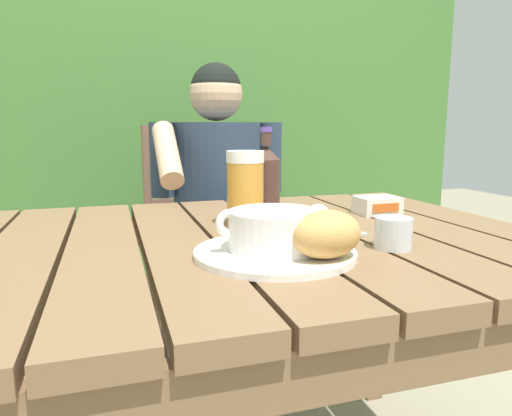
{
  "coord_description": "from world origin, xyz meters",
  "views": [
    {
      "loc": [
        -0.26,
        -0.93,
        0.97
      ],
      "look_at": [
        0.0,
        -0.08,
        0.81
      ],
      "focal_mm": 32.75,
      "sensor_mm": 36.0,
      "label": 1
    }
  ],
  "objects": [
    {
      "name": "butter_tub",
      "position": [
        0.4,
        0.12,
        0.76
      ],
      "size": [
        0.11,
        0.08,
        0.05
      ],
      "color": "white",
      "rests_on": "dining_table"
    },
    {
      "name": "table_knife",
      "position": [
        0.16,
        -0.06,
        0.74
      ],
      "size": [
        0.15,
        0.05,
        0.01
      ],
      "color": "silver",
      "rests_on": "dining_table"
    },
    {
      "name": "soup_bowl",
      "position": [
        0.01,
        -0.18,
        0.79
      ],
      "size": [
        0.21,
        0.16,
        0.08
      ],
      "color": "white",
      "rests_on": "serving_plate"
    },
    {
      "name": "hedge_backdrop",
      "position": [
        0.18,
        1.68,
        1.38
      ],
      "size": [
        3.17,
        0.96,
        2.96
      ],
      "color": "#467836",
      "rests_on": "ground_plane"
    },
    {
      "name": "water_glass_small",
      "position": [
        0.24,
        -0.19,
        0.77
      ],
      "size": [
        0.07,
        0.07,
        0.06
      ],
      "color": "silver",
      "rests_on": "dining_table"
    },
    {
      "name": "person_eating",
      "position": [
        0.11,
        0.7,
        0.7
      ],
      "size": [
        0.48,
        0.47,
        1.19
      ],
      "color": "#2B3B51",
      "rests_on": "ground_plane"
    },
    {
      "name": "chair_near_diner",
      "position": [
        0.11,
        0.9,
        0.49
      ],
      "size": [
        0.5,
        0.44,
        0.97
      ],
      "color": "brown",
      "rests_on": "ground_plane"
    },
    {
      "name": "beer_bottle",
      "position": [
        0.09,
        0.12,
        0.83
      ],
      "size": [
        0.07,
        0.07,
        0.23
      ],
      "color": "#472E26",
      "rests_on": "dining_table"
    },
    {
      "name": "bread_roll",
      "position": [
        0.07,
        -0.25,
        0.79
      ],
      "size": [
        0.15,
        0.13,
        0.08
      ],
      "color": "tan",
      "rests_on": "serving_plate"
    },
    {
      "name": "beer_glass",
      "position": [
        0.03,
        0.08,
        0.83
      ],
      "size": [
        0.09,
        0.09,
        0.17
      ],
      "color": "gold",
      "rests_on": "dining_table"
    },
    {
      "name": "dining_table",
      "position": [
        0.0,
        0.0,
        0.65
      ],
      "size": [
        1.28,
        0.93,
        0.74
      ],
      "color": "brown",
      "rests_on": "ground_plane"
    },
    {
      "name": "serving_plate",
      "position": [
        0.01,
        -0.18,
        0.75
      ],
      "size": [
        0.29,
        0.29,
        0.01
      ],
      "color": "white",
      "rests_on": "dining_table"
    }
  ]
}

